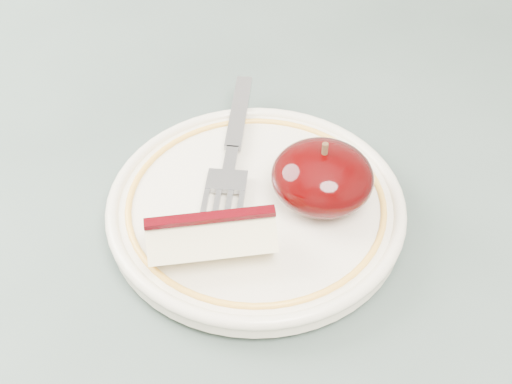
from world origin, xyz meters
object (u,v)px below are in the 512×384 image
(table, at_px, (130,355))
(apple_half, at_px, (322,177))
(fork, at_px, (232,149))
(plate, at_px, (256,207))

(table, xyz_separation_m, apple_half, (0.11, 0.09, 0.13))
(fork, bearing_deg, table, 148.44)
(table, distance_m, apple_half, 0.19)
(plate, bearing_deg, table, -134.68)
(fork, bearing_deg, plate, -155.32)
(table, xyz_separation_m, fork, (0.04, 0.11, 0.11))
(plate, height_order, fork, fork)
(plate, distance_m, apple_half, 0.05)
(table, bearing_deg, fork, 69.12)
(plate, xyz_separation_m, apple_half, (0.04, 0.01, 0.02))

